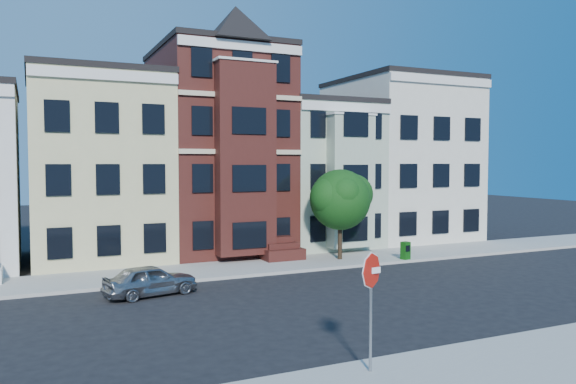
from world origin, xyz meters
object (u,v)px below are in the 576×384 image
stop_sign (371,304)px  newspaper_box (405,251)px  parked_car (151,280)px  street_tree (340,204)px

stop_sign → newspaper_box: bearing=43.0°
newspaper_box → stop_sign: size_ratio=0.28×
parked_car → newspaper_box: (14.14, 2.01, -0.01)m
parked_car → newspaper_box: 14.28m
street_tree → stop_sign: bearing=-117.4°
street_tree → stop_sign: size_ratio=1.77×
street_tree → parked_car: size_ratio=1.61×
parked_car → stop_sign: bearing=-175.0°
newspaper_box → stop_sign: (-10.81, -13.10, 1.23)m
street_tree → parked_car: street_tree is taller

